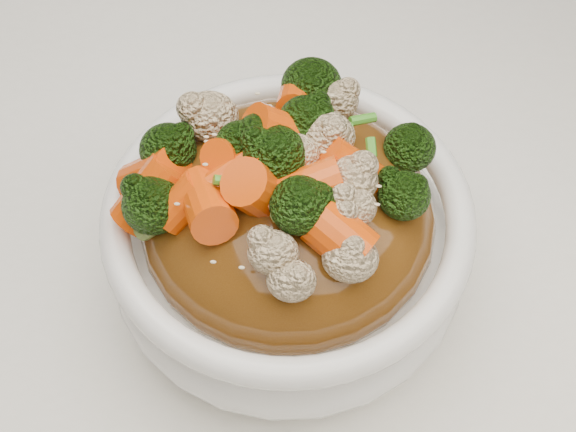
# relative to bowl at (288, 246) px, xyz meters

# --- Properties ---
(tablecloth) EXTENTS (1.20, 0.80, 0.04)m
(tablecloth) POSITION_rel_bowl_xyz_m (0.04, -0.01, -0.06)
(tablecloth) COLOR white
(tablecloth) RESTS_ON dining_table
(bowl) EXTENTS (0.23, 0.23, 0.08)m
(bowl) POSITION_rel_bowl_xyz_m (0.00, 0.00, 0.00)
(bowl) COLOR white
(bowl) RESTS_ON tablecloth
(sauce_base) EXTENTS (0.18, 0.18, 0.08)m
(sauce_base) POSITION_rel_bowl_xyz_m (0.00, 0.00, 0.03)
(sauce_base) COLOR #5D3510
(sauce_base) RESTS_ON bowl
(carrots) EXTENTS (0.18, 0.18, 0.04)m
(carrots) POSITION_rel_bowl_xyz_m (0.00, 0.00, 0.08)
(carrots) COLOR #EA4C07
(carrots) RESTS_ON sauce_base
(broccoli) EXTENTS (0.18, 0.18, 0.04)m
(broccoli) POSITION_rel_bowl_xyz_m (0.00, 0.00, 0.08)
(broccoli) COLOR black
(broccoli) RESTS_ON sauce_base
(cauliflower) EXTENTS (0.18, 0.18, 0.03)m
(cauliflower) POSITION_rel_bowl_xyz_m (0.00, 0.00, 0.08)
(cauliflower) COLOR beige
(cauliflower) RESTS_ON sauce_base
(scallions) EXTENTS (0.13, 0.13, 0.02)m
(scallions) POSITION_rel_bowl_xyz_m (0.00, -0.00, 0.08)
(scallions) COLOR #3B8D20
(scallions) RESTS_ON sauce_base
(sesame_seeds) EXTENTS (0.16, 0.16, 0.01)m
(sesame_seeds) POSITION_rel_bowl_xyz_m (0.00, 0.00, 0.08)
(sesame_seeds) COLOR beige
(sesame_seeds) RESTS_ON sauce_base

